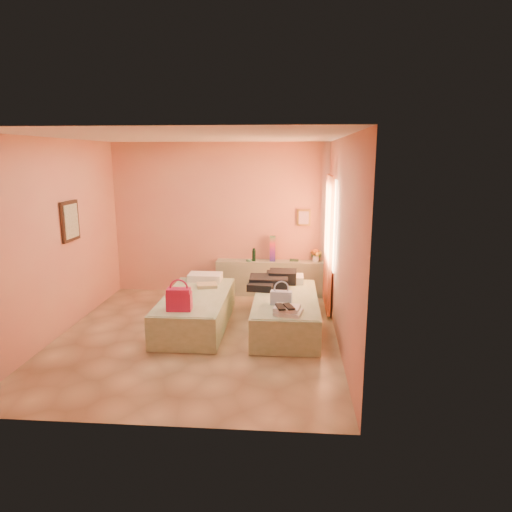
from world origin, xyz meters
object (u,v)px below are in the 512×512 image
(magenta_handbag, at_px, (179,299))
(bed_left, at_px, (196,310))
(blue_handbag, at_px, (281,298))
(towel_stack, at_px, (288,310))
(green_book, at_px, (294,260))
(flower_vase, at_px, (316,254))
(bed_right, at_px, (286,313))
(headboard_ledge, at_px, (272,278))
(water_bottle, at_px, (254,255))

(magenta_handbag, bearing_deg, bed_left, 81.38)
(blue_handbag, height_order, towel_stack, blue_handbag)
(green_book, xyz_separation_m, flower_vase, (0.40, -0.04, 0.13))
(bed_right, distance_m, flower_vase, 1.87)
(bed_left, height_order, magenta_handbag, magenta_handbag)
(headboard_ledge, xyz_separation_m, towel_stack, (0.33, -2.45, 0.23))
(bed_right, relative_size, green_book, 12.15)
(bed_right, relative_size, water_bottle, 8.72)
(bed_left, bearing_deg, headboard_ledge, 57.40)
(green_book, bearing_deg, water_bottle, -171.51)
(bed_left, height_order, water_bottle, water_bottle)
(water_bottle, distance_m, green_book, 0.75)
(headboard_ledge, xyz_separation_m, green_book, (0.41, 0.04, 0.34))
(headboard_ledge, xyz_separation_m, bed_left, (-1.08, -1.70, -0.08))
(flower_vase, bearing_deg, green_book, 174.95)
(blue_handbag, bearing_deg, magenta_handbag, -161.30)
(flower_vase, xyz_separation_m, magenta_handbag, (-1.96, -2.42, -0.13))
(bed_right, height_order, blue_handbag, blue_handbag)
(green_book, relative_size, magenta_handbag, 0.50)
(flower_vase, xyz_separation_m, towel_stack, (-0.48, -2.46, -0.24))
(headboard_ledge, height_order, bed_left, headboard_ledge)
(water_bottle, distance_m, towel_stack, 2.52)
(magenta_handbag, relative_size, towel_stack, 0.95)
(bed_left, relative_size, green_book, 12.15)
(blue_handbag, bearing_deg, towel_stack, -70.70)
(flower_vase, bearing_deg, water_bottle, -177.94)
(water_bottle, distance_m, blue_handbag, 2.11)
(flower_vase, bearing_deg, bed_right, -107.07)
(headboard_ledge, bearing_deg, flower_vase, 0.55)
(bed_right, height_order, towel_stack, towel_stack)
(green_book, distance_m, flower_vase, 0.42)
(flower_vase, bearing_deg, magenta_handbag, -129.06)
(bed_right, height_order, flower_vase, flower_vase)
(headboard_ledge, height_order, towel_stack, headboard_ledge)
(bed_left, distance_m, bed_right, 1.37)
(bed_left, height_order, bed_right, same)
(bed_left, height_order, blue_handbag, blue_handbag)
(towel_stack, bearing_deg, magenta_handbag, 178.36)
(bed_right, xyz_separation_m, flower_vase, (0.52, 1.71, 0.54))
(headboard_ledge, relative_size, bed_right, 1.02)
(magenta_handbag, bearing_deg, blue_handbag, 11.39)
(green_book, bearing_deg, flower_vase, -2.40)
(towel_stack, bearing_deg, green_book, 88.06)
(headboard_ledge, bearing_deg, blue_handbag, -83.77)
(magenta_handbag, height_order, towel_stack, magenta_handbag)
(headboard_ledge, distance_m, blue_handbag, 2.09)
(water_bottle, xyz_separation_m, towel_stack, (0.66, -2.42, -0.21))
(headboard_ledge, xyz_separation_m, water_bottle, (-0.33, -0.03, 0.44))
(water_bottle, relative_size, green_book, 1.39)
(flower_vase, xyz_separation_m, blue_handbag, (-0.59, -2.07, -0.19))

